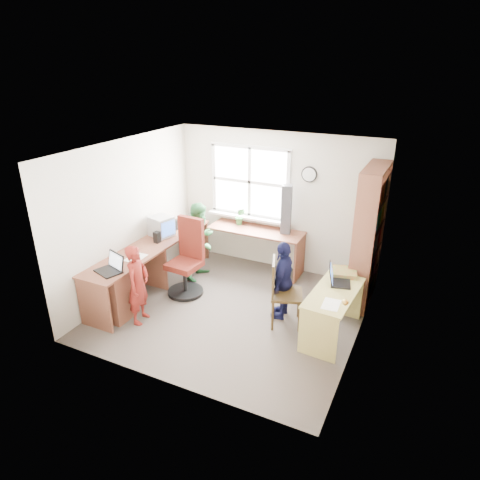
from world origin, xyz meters
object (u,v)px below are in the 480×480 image
(l_desk, at_px, (147,274))
(person_green, at_px, (201,241))
(laptop_right, at_px, (337,279))
(person_navy, at_px, (283,280))
(wooden_chair, at_px, (281,290))
(bookshelf, at_px, (368,240))
(crt_monitor, at_px, (161,226))
(potted_plant, at_px, (240,216))
(right_desk, at_px, (333,304))
(person_red, at_px, (138,284))
(laptop_left, at_px, (111,267))
(swivel_chair, at_px, (187,262))
(cd_tower, at_px, (286,210))

(l_desk, relative_size, person_green, 2.24)
(laptop_right, relative_size, person_navy, 0.36)
(wooden_chair, bearing_deg, person_navy, 84.42)
(bookshelf, relative_size, crt_monitor, 5.05)
(laptop_right, xyz_separation_m, potted_plant, (-2.03, 1.20, 0.18))
(right_desk, distance_m, person_red, 2.67)
(laptop_right, height_order, potted_plant, potted_plant)
(potted_plant, bearing_deg, bookshelf, -8.15)
(wooden_chair, height_order, crt_monitor, crt_monitor)
(right_desk, height_order, person_navy, person_navy)
(l_desk, distance_m, laptop_left, 0.70)
(l_desk, distance_m, potted_plant, 1.98)
(person_navy, bearing_deg, swivel_chair, -93.89)
(laptop_right, bearing_deg, right_desk, 174.61)
(swivel_chair, xyz_separation_m, potted_plant, (0.30, 1.29, 0.38))
(person_green, bearing_deg, wooden_chair, -112.36)
(right_desk, bearing_deg, cd_tower, 133.75)
(laptop_right, xyz_separation_m, person_navy, (-0.73, -0.11, -0.14))
(laptop_right, bearing_deg, bookshelf, -28.12)
(l_desk, distance_m, right_desk, 2.79)
(cd_tower, bearing_deg, wooden_chair, -84.33)
(bookshelf, height_order, person_red, bookshelf)
(l_desk, height_order, cd_tower, cd_tower)
(potted_plant, xyz_separation_m, person_green, (-0.37, -0.74, -0.25))
(right_desk, bearing_deg, potted_plant, 148.58)
(potted_plant, bearing_deg, swivel_chair, -103.13)
(crt_monitor, height_order, person_green, person_green)
(right_desk, distance_m, laptop_right, 0.36)
(right_desk, xyz_separation_m, person_red, (-2.54, -0.83, 0.10))
(l_desk, bearing_deg, person_green, 72.40)
(wooden_chair, bearing_deg, person_red, -176.44)
(right_desk, bearing_deg, person_red, -157.91)
(bookshelf, xyz_separation_m, potted_plant, (-2.25, 0.32, -0.10))
(crt_monitor, distance_m, laptop_right, 2.98)
(l_desk, xyz_separation_m, laptop_right, (2.73, 0.59, 0.27))
(laptop_left, xyz_separation_m, person_green, (0.47, 1.63, -0.15))
(l_desk, distance_m, person_navy, 2.07)
(swivel_chair, relative_size, laptop_left, 2.81)
(laptop_left, height_order, person_navy, person_navy)
(wooden_chair, xyz_separation_m, person_red, (-1.82, -0.79, 0.05))
(wooden_chair, xyz_separation_m, laptop_right, (0.68, 0.30, 0.19))
(person_red, bearing_deg, wooden_chair, -76.41)
(cd_tower, bearing_deg, right_desk, -62.89)
(crt_monitor, bearing_deg, person_green, 42.18)
(crt_monitor, distance_m, cd_tower, 2.08)
(person_navy, bearing_deg, laptop_left, -66.71)
(bookshelf, relative_size, person_red, 1.80)
(crt_monitor, relative_size, cd_tower, 0.50)
(l_desk, relative_size, person_red, 2.54)
(bookshelf, relative_size, laptop_left, 4.84)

